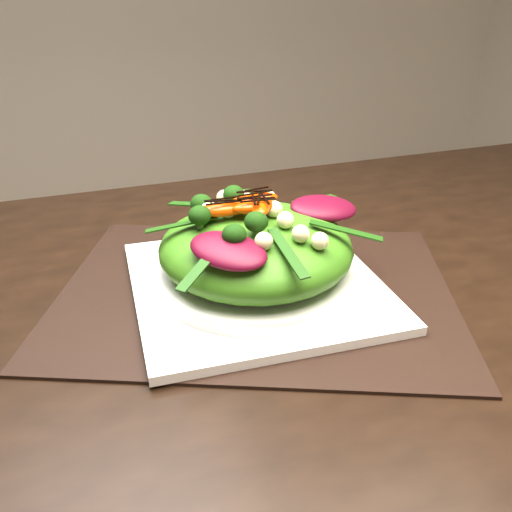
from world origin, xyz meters
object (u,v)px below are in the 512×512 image
object	(u,v)px
salad_bowl	(256,274)
orange_segment	(245,203)
dining_table	(266,321)
lettuce_mound	(256,247)
plate_base	(256,284)
placemat	(256,290)

from	to	relation	value
salad_bowl	orange_segment	world-z (taller)	orange_segment
dining_table	orange_segment	size ratio (longest dim) A/B	28.57
salad_bowl	lettuce_mound	world-z (taller)	lettuce_mound
dining_table	plate_base	size ratio (longest dim) A/B	5.70
plate_base	lettuce_mound	bearing A→B (deg)	-153.43
dining_table	orange_segment	xyz separation A→B (m)	(-0.00, 0.06, 0.12)
placemat	plate_base	size ratio (longest dim) A/B	1.62
dining_table	orange_segment	distance (m)	0.14
plate_base	salad_bowl	bearing A→B (deg)	0.00
placemat	salad_bowl	xyz separation A→B (m)	(0.00, -0.00, 0.02)
plate_base	orange_segment	bearing A→B (deg)	97.60
orange_segment	salad_bowl	bearing A→B (deg)	-82.40
placemat	salad_bowl	world-z (taller)	salad_bowl
plate_base	orange_segment	size ratio (longest dim) A/B	5.02
dining_table	lettuce_mound	world-z (taller)	dining_table
placemat	lettuce_mound	distance (m)	0.06
salad_bowl	orange_segment	distance (m)	0.08
placemat	plate_base	world-z (taller)	plate_base
dining_table	salad_bowl	world-z (taller)	dining_table
placemat	salad_bowl	size ratio (longest dim) A/B	1.96
plate_base	salad_bowl	size ratio (longest dim) A/B	1.21
dining_table	placemat	distance (m)	0.04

